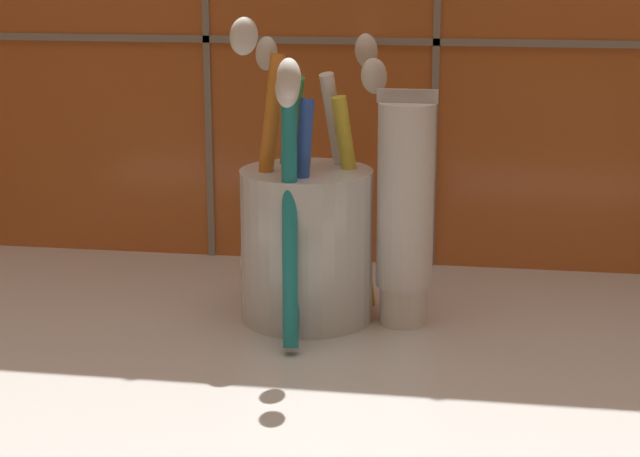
% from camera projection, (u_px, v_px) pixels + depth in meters
% --- Properties ---
extents(sink_counter, '(0.66, 0.37, 0.02)m').
position_uv_depth(sink_counter, '(383.00, 367.00, 0.61)').
color(sink_counter, silver).
rests_on(sink_counter, ground).
extents(toothbrush_cup, '(0.10, 0.14, 0.19)m').
position_uv_depth(toothbrush_cup, '(306.00, 234.00, 0.65)').
color(toothbrush_cup, silver).
rests_on(toothbrush_cup, sink_counter).
extents(toothpaste_tube, '(0.04, 0.03, 0.14)m').
position_uv_depth(toothpaste_tube, '(405.00, 210.00, 0.64)').
color(toothpaste_tube, white).
rests_on(toothpaste_tube, sink_counter).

